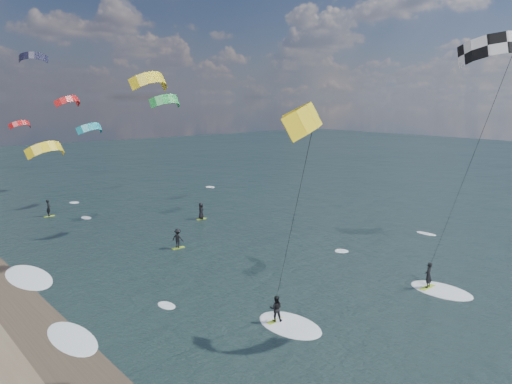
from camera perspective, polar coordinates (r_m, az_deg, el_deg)
kitesurfer_near_a at (r=28.08m, az=25.83°, el=8.96°), size 7.78×9.36×15.87m
kitesurfer_near_b at (r=22.07m, az=5.39°, el=-1.04°), size 6.77×8.99×12.90m
far_kitesurfers at (r=48.15m, az=-11.40°, el=-3.30°), size 12.74×19.55×1.80m
bg_kite_field at (r=67.22m, az=-23.32°, el=9.18°), size 15.09×71.29×11.37m
shoreline_surf at (r=28.66m, az=-19.62°, el=-15.50°), size 2.40×79.40×0.11m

